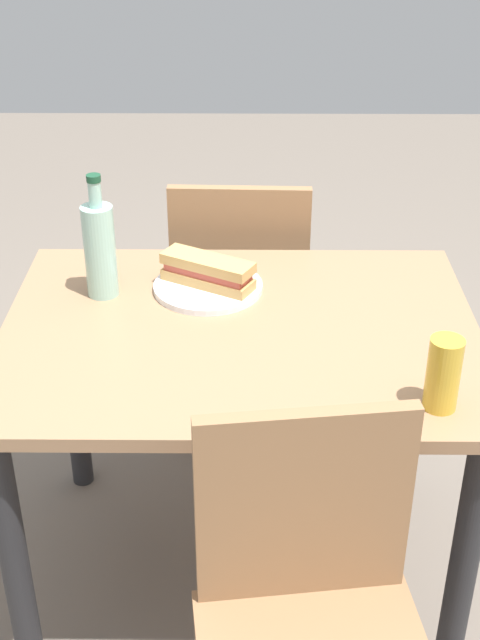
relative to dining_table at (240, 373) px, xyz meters
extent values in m
plane|color=#6B6056|center=(0.00, 0.00, -0.61)|extent=(8.00, 8.00, 0.00)
cube|color=#997251|center=(0.00, 0.00, 0.10)|extent=(1.05, 0.79, 0.03)
cylinder|color=#262628|center=(-0.47, -0.34, -0.26)|extent=(0.06, 0.06, 0.69)
cylinder|color=#262628|center=(0.47, -0.34, -0.26)|extent=(0.06, 0.06, 0.69)
cylinder|color=#262628|center=(-0.47, 0.34, -0.26)|extent=(0.06, 0.06, 0.69)
cylinder|color=#262628|center=(0.47, 0.34, -0.26)|extent=(0.06, 0.06, 0.69)
cube|color=#936B47|center=(0.00, 0.68, -0.16)|extent=(0.41, 0.41, 0.02)
cube|color=#936B47|center=(-0.01, 0.49, 0.05)|extent=(0.38, 0.04, 0.40)
cylinder|color=#936B47|center=(0.19, 0.85, -0.39)|extent=(0.04, 0.04, 0.44)
cylinder|color=#936B47|center=(-0.17, 0.86, -0.39)|extent=(0.04, 0.04, 0.44)
cylinder|color=#936B47|center=(0.17, 0.49, -0.39)|extent=(0.04, 0.04, 0.44)
cylinder|color=#936B47|center=(-0.19, 0.50, -0.39)|extent=(0.04, 0.04, 0.44)
cube|color=#936B47|center=(0.12, -0.49, 0.05)|extent=(0.38, 0.08, 0.40)
cylinder|color=white|center=(-0.08, 0.18, 0.13)|extent=(0.26, 0.26, 0.01)
cube|color=tan|center=(-0.08, 0.18, 0.15)|extent=(0.23, 0.17, 0.02)
cube|color=#B74C3D|center=(-0.08, 0.18, 0.17)|extent=(0.21, 0.15, 0.02)
cube|color=tan|center=(-0.08, 0.18, 0.19)|extent=(0.23, 0.17, 0.02)
cube|color=silver|center=(-0.01, 0.21, 0.14)|extent=(0.09, 0.06, 0.00)
cube|color=#59331E|center=(-0.09, 0.25, 0.14)|extent=(0.07, 0.05, 0.01)
cylinder|color=#99C6B7|center=(-0.32, 0.15, 0.23)|extent=(0.07, 0.07, 0.22)
cylinder|color=#99C6B7|center=(-0.32, 0.15, 0.37)|extent=(0.03, 0.03, 0.06)
cylinder|color=#19472D|center=(-0.32, 0.15, 0.41)|extent=(0.03, 0.03, 0.02)
cylinder|color=gold|center=(0.38, -0.29, 0.19)|extent=(0.06, 0.06, 0.15)
camera|label=1|loc=(0.01, -1.63, 1.08)|focal=48.44mm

